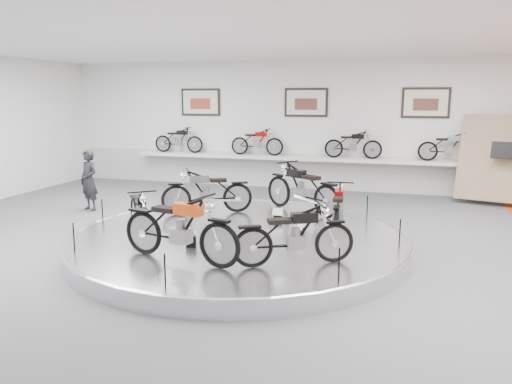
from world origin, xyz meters
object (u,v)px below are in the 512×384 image
(bike_c, at_px, (207,191))
(visitor, at_px, (89,180))
(shelf, at_px, (303,158))
(bike_b, at_px, (302,188))
(display_platform, at_px, (239,241))
(bike_d, at_px, (139,211))
(bike_f, at_px, (294,235))
(bike_e, at_px, (180,227))
(bike_a, at_px, (339,208))

(bike_c, distance_m, visitor, 3.58)
(shelf, relative_size, bike_b, 5.79)
(display_platform, height_order, shelf, shelf)
(bike_b, relative_size, visitor, 1.22)
(bike_d, height_order, bike_f, bike_f)
(bike_d, bearing_deg, bike_b, 96.70)
(bike_b, bearing_deg, bike_f, 133.18)
(bike_e, bearing_deg, display_platform, 90.48)
(bike_c, bearing_deg, bike_e, 77.60)
(shelf, distance_m, bike_f, 8.01)
(bike_e, bearing_deg, bike_d, 150.78)
(display_platform, bearing_deg, visitor, 156.07)
(bike_b, distance_m, bike_f, 3.65)
(bike_b, relative_size, bike_d, 1.24)
(display_platform, relative_size, bike_d, 4.19)
(bike_b, xyz_separation_m, bike_c, (-1.99, -0.72, -0.05))
(bike_b, relative_size, bike_f, 1.16)
(bike_d, relative_size, bike_e, 0.82)
(shelf, relative_size, bike_d, 7.20)
(shelf, distance_m, visitor, 6.39)
(bike_b, height_order, visitor, visitor)
(bike_a, height_order, bike_d, bike_a)
(bike_c, relative_size, bike_d, 1.12)
(bike_d, bearing_deg, display_platform, 68.02)
(bike_e, height_order, bike_f, bike_e)
(bike_a, distance_m, bike_b, 1.71)
(shelf, relative_size, bike_e, 5.90)
(bike_d, xyz_separation_m, bike_e, (1.41, -1.25, 0.10))
(display_platform, bearing_deg, shelf, 90.00)
(bike_a, xyz_separation_m, bike_f, (-0.40, -2.21, 0.03))
(bike_a, distance_m, bike_e, 3.33)
(bike_b, bearing_deg, shelf, -45.68)
(bike_e, bearing_deg, bike_c, 116.65)
(shelf, bearing_deg, bike_a, -72.44)
(bike_b, distance_m, bike_c, 2.12)
(bike_d, height_order, bike_e, bike_e)
(bike_a, bearing_deg, bike_f, 166.12)
(display_platform, distance_m, shelf, 6.46)
(bike_d, bearing_deg, bike_e, 9.30)
(bike_b, bearing_deg, bike_d, 79.71)
(bike_a, bearing_deg, visitor, 74.59)
(bike_c, xyz_separation_m, visitor, (-3.51, 0.70, -0.03))
(visitor, bearing_deg, display_platform, -2.45)
(shelf, height_order, bike_b, bike_b)
(display_platform, distance_m, bike_a, 2.03)
(display_platform, relative_size, visitor, 4.12)
(display_platform, relative_size, bike_e, 3.43)
(bike_e, height_order, visitor, visitor)
(visitor, bearing_deg, bike_f, -8.89)
(bike_a, relative_size, bike_c, 0.90)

